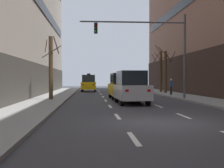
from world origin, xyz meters
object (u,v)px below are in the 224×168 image
at_px(car_driving_2, 131,87).
at_px(traffic_signal_0, 154,41).
at_px(taxi_driving_1, 121,86).
at_px(street_tree_1, 166,71).
at_px(street_tree_2, 51,67).
at_px(street_tree_0, 161,70).
at_px(taxi_driving_0, 89,83).
at_px(pedestrian_1, 171,85).

bearing_deg(car_driving_2, traffic_signal_0, 56.82).
height_order(taxi_driving_1, street_tree_1, street_tree_1).
distance_m(taxi_driving_1, street_tree_2, 6.28).
bearing_deg(street_tree_0, taxi_driving_1, -120.35).
xyz_separation_m(car_driving_2, street_tree_2, (-5.78, 3.00, 1.49)).
bearing_deg(taxi_driving_0, traffic_signal_0, -72.04).
xyz_separation_m(taxi_driving_1, street_tree_0, (5.75, 9.82, 1.64)).
bearing_deg(street_tree_2, traffic_signal_0, 4.51).
distance_m(taxi_driving_0, car_driving_2, 20.31).
relative_size(taxi_driving_0, traffic_signal_0, 0.54).
bearing_deg(street_tree_0, pedestrian_1, -94.14).
bearing_deg(street_tree_1, traffic_signal_0, -109.74).
relative_size(taxi_driving_1, car_driving_2, 0.97).
bearing_deg(car_driving_2, taxi_driving_0, 98.35).
distance_m(traffic_signal_0, street_tree_2, 8.45).
distance_m(street_tree_1, street_tree_2, 15.11).
relative_size(taxi_driving_0, car_driving_2, 0.99).
bearing_deg(pedestrian_1, car_driving_2, -120.59).
distance_m(street_tree_0, pedestrian_1, 6.58).
relative_size(taxi_driving_1, traffic_signal_0, 0.53).
xyz_separation_m(car_driving_2, traffic_signal_0, (2.38, 3.64, 3.59)).
bearing_deg(street_tree_0, taxi_driving_0, 149.76).
bearing_deg(taxi_driving_0, taxi_driving_1, -79.18).
bearing_deg(street_tree_2, taxi_driving_1, 21.93).
relative_size(traffic_signal_0, street_tree_0, 1.53).
bearing_deg(street_tree_2, pedestrian_1, 27.70).
xyz_separation_m(street_tree_0, pedestrian_1, (-0.46, -6.35, -1.68)).
bearing_deg(street_tree_1, street_tree_0, 91.39).
distance_m(traffic_signal_0, pedestrian_1, 6.87).
bearing_deg(street_tree_2, street_tree_1, 40.67).
relative_size(taxi_driving_1, street_tree_0, 0.82).
height_order(car_driving_2, street_tree_2, street_tree_2).
height_order(car_driving_2, street_tree_0, street_tree_0).
xyz_separation_m(street_tree_1, pedestrian_1, (-0.51, -4.10, -1.56)).
bearing_deg(pedestrian_1, street_tree_2, -152.30).
height_order(traffic_signal_0, street_tree_1, traffic_signal_0).
xyz_separation_m(taxi_driving_0, street_tree_2, (-2.83, -17.10, 1.49)).
relative_size(taxi_driving_1, pedestrian_1, 2.88).
xyz_separation_m(street_tree_0, street_tree_2, (-11.41, -12.10, -0.13)).
distance_m(car_driving_2, pedestrian_1, 10.16).
bearing_deg(taxi_driving_1, taxi_driving_0, 100.82).
bearing_deg(car_driving_2, street_tree_1, 66.13).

